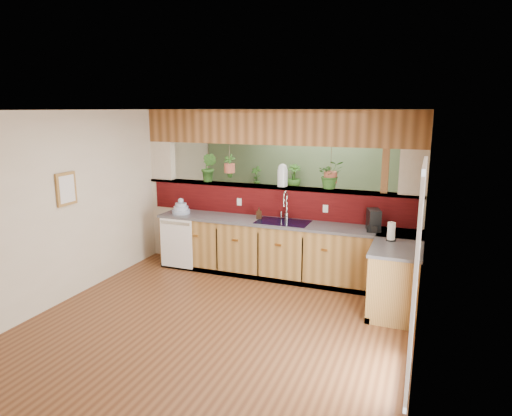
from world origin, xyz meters
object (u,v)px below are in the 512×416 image
at_px(dish_stack, 181,209).
at_px(coffee_maker, 373,221).
at_px(soap_dispenser, 259,213).
at_px(faucet, 286,204).
at_px(glass_jar, 283,175).
at_px(shelving_console, 281,212).
at_px(paper_towel, 391,232).

relative_size(dish_stack, coffee_maker, 0.97).
bearing_deg(dish_stack, soap_dispenser, 5.14).
height_order(faucet, glass_jar, glass_jar).
bearing_deg(soap_dispenser, dish_stack, -174.86).
xyz_separation_m(faucet, dish_stack, (-1.76, -0.21, -0.17)).
xyz_separation_m(soap_dispenser, glass_jar, (0.29, 0.31, 0.58)).
bearing_deg(coffee_maker, glass_jar, 146.71).
height_order(faucet, shelving_console, faucet).
bearing_deg(dish_stack, shelving_console, 66.66).
bearing_deg(coffee_maker, shelving_console, 114.42).
height_order(coffee_maker, shelving_console, coffee_maker).
bearing_deg(paper_towel, soap_dispenser, 165.85).
distance_m(soap_dispenser, paper_towel, 2.13).
bearing_deg(glass_jar, coffee_maker, -14.94).
distance_m(soap_dispenser, glass_jar, 0.72).
distance_m(dish_stack, shelving_console, 2.58).
height_order(paper_towel, shelving_console, paper_towel).
xyz_separation_m(faucet, shelving_console, (-0.75, 2.12, -0.65)).
bearing_deg(dish_stack, glass_jar, 14.75).
xyz_separation_m(coffee_maker, shelving_console, (-2.13, 2.30, -0.54)).
relative_size(coffee_maker, glass_jar, 0.85).
relative_size(soap_dispenser, coffee_maker, 0.60).
xyz_separation_m(dish_stack, coffee_maker, (3.13, 0.03, 0.06)).
relative_size(dish_stack, shelving_console, 0.20).
bearing_deg(shelving_console, soap_dispenser, -92.30).
bearing_deg(paper_towel, coffee_maker, 123.30).
relative_size(glass_jar, shelving_console, 0.24).
relative_size(paper_towel, glass_jar, 0.73).
bearing_deg(soap_dispenser, shelving_console, 98.77).
distance_m(glass_jar, shelving_console, 2.27).
relative_size(soap_dispenser, shelving_console, 0.12).
bearing_deg(dish_stack, faucet, 6.82).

